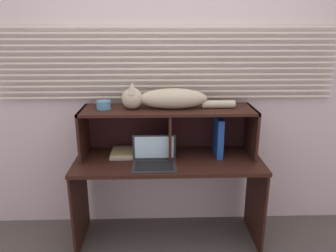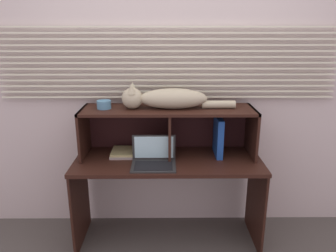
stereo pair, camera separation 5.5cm
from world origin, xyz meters
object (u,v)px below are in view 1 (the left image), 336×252
Objects in this scene: laptop at (154,159)px; binder_upright at (218,136)px; book_stack at (123,153)px; cat at (165,98)px; small_basket at (104,105)px.

binder_upright is at bearing 20.73° from laptop.
binder_upright is at bearing 0.22° from book_stack.
cat is at bearing 180.00° from binder_upright.
cat is 0.48m from small_basket.
laptop is at bearing -114.50° from cat.
cat is 0.57m from book_stack.
small_basket is at bearing 153.39° from laptop.
small_basket is (-0.90, 0.00, 0.26)m from binder_upright.
cat is 2.80× the size of binder_upright.
cat is 0.48m from laptop.
binder_upright is 2.88× the size of small_basket.
book_stack is at bearing -179.51° from cat.
book_stack is (-0.26, 0.19, -0.02)m from laptop.
cat is at bearing 0.00° from small_basket.
cat reaches higher than laptop.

